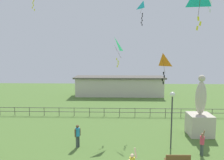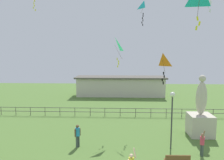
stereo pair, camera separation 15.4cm
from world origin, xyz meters
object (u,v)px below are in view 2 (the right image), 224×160
(lamppost, at_px, (172,107))
(statue_monument, at_px, (200,118))
(kite_6, at_px, (163,61))
(park_bench, at_px, (177,160))
(person_2, at_px, (78,134))
(kite_7, at_px, (115,46))
(person_3, at_px, (202,143))
(kite_4, at_px, (144,7))

(lamppost, bearing_deg, statue_monument, 42.11)
(kite_6, bearing_deg, park_bench, -72.88)
(person_2, bearing_deg, kite_6, -5.59)
(lamppost, relative_size, kite_6, 1.98)
(park_bench, bearing_deg, kite_6, 107.12)
(statue_monument, height_order, kite_7, kite_7)
(lamppost, bearing_deg, kite_7, 132.34)
(person_2, distance_m, kite_6, 8.04)
(statue_monument, distance_m, person_2, 10.24)
(statue_monument, height_order, person_2, statue_monument)
(kite_6, bearing_deg, person_3, -9.71)
(lamppost, height_order, park_bench, lamppost)
(statue_monument, distance_m, kite_6, 7.07)
(statue_monument, bearing_deg, person_2, -164.38)
(kite_4, bearing_deg, person_2, -124.75)
(statue_monument, relative_size, person_2, 3.03)
(kite_6, bearing_deg, lamppost, 34.47)
(lamppost, relative_size, park_bench, 2.77)
(person_2, distance_m, kite_7, 8.47)
(person_3, bearing_deg, kite_6, 170.29)
(kite_4, bearing_deg, kite_7, -131.34)
(statue_monument, relative_size, kite_4, 2.05)
(kite_7, bearing_deg, statue_monument, -14.60)
(person_2, bearing_deg, park_bench, -22.16)
(lamppost, xyz_separation_m, person_2, (-6.82, -0.02, -2.09))
(statue_monument, bearing_deg, park_bench, -120.87)
(person_3, bearing_deg, kite_7, 136.75)
(person_2, bearing_deg, person_3, -6.89)
(statue_monument, height_order, park_bench, statue_monument)
(park_bench, distance_m, kite_6, 6.29)
(person_3, bearing_deg, person_2, 173.11)
(lamppost, distance_m, kite_4, 11.74)
(statue_monument, bearing_deg, kite_7, 165.40)
(kite_7, bearing_deg, kite_6, -57.39)
(kite_7, bearing_deg, kite_4, 48.66)
(lamppost, xyz_separation_m, park_bench, (-0.22, -2.70, -2.60))
(park_bench, relative_size, kite_4, 0.60)
(person_2, xyz_separation_m, kite_6, (5.95, -0.58, 5.38))
(person_3, bearing_deg, kite_4, 109.43)
(person_2, relative_size, kite_7, 0.63)
(park_bench, height_order, kite_6, kite_6)
(park_bench, height_order, person_3, person_3)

